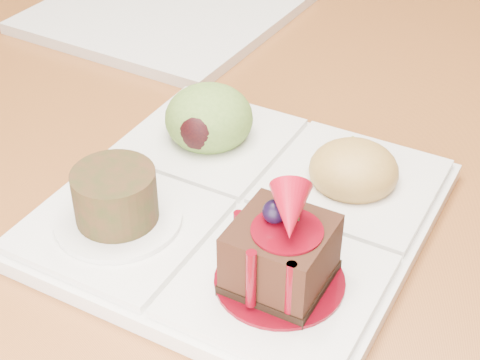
% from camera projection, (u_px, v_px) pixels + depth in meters
% --- Properties ---
extents(ground, '(6.00, 6.00, 0.00)m').
position_uv_depth(ground, '(280.00, 312.00, 1.47)').
color(ground, brown).
extents(sampler_plate, '(0.29, 0.29, 0.10)m').
position_uv_depth(sampler_plate, '(240.00, 194.00, 0.52)').
color(sampler_plate, silver).
rests_on(sampler_plate, dining_table).
extents(second_plate, '(0.30, 0.30, 0.01)m').
position_uv_depth(second_plate, '(166.00, 11.00, 0.81)').
color(second_plate, silver).
rests_on(second_plate, dining_table).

